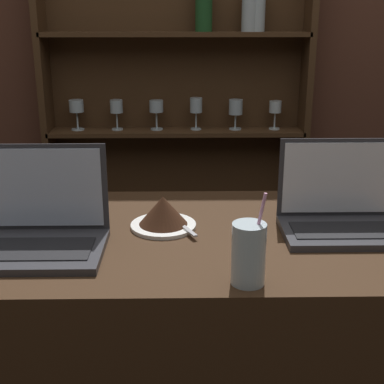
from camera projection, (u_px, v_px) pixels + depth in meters
back_wall at (198, 50)px, 2.54m from camera, size 7.00×0.06×2.70m
back_shelf at (179, 138)px, 2.59m from camera, size 1.24×0.18×1.79m
laptop_near at (34, 227)px, 1.29m from camera, size 0.34×0.23×0.24m
laptop_far at (340, 211)px, 1.39m from camera, size 0.31×0.20×0.23m
cake_plate at (163, 213)px, 1.41m from camera, size 0.18×0.18×0.09m
water_glass at (249, 254)px, 1.11m from camera, size 0.07×0.07×0.20m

